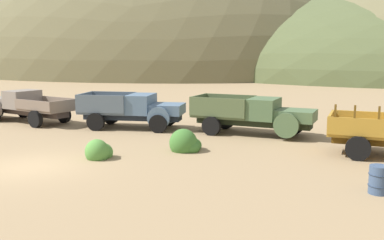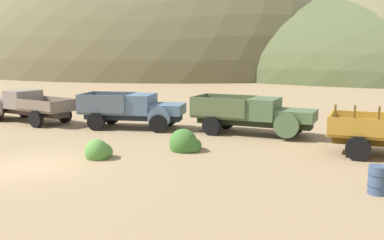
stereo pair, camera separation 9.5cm
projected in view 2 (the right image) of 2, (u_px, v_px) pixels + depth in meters
ground_plane at (27, 167)px, 16.20m from camera, size 300.00×300.00×0.00m
hill_far_left at (142, 73)px, 85.84m from camera, size 77.57×54.13×45.23m
truck_primer_gray at (25, 105)px, 26.54m from camera, size 6.48×3.35×1.89m
truck_chalk_blue at (139, 110)px, 24.18m from camera, size 5.92×3.22×1.91m
truck_weathered_green at (260, 115)px, 22.21m from camera, size 6.29×2.65×1.91m
oil_drum_foreground at (378, 180)px, 13.10m from camera, size 0.63×0.63×0.86m
bush_front_left at (99, 152)px, 17.50m from camera, size 0.98×1.12×1.02m
bush_back_edge at (186, 144)px, 18.80m from camera, size 1.35×1.42×1.24m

